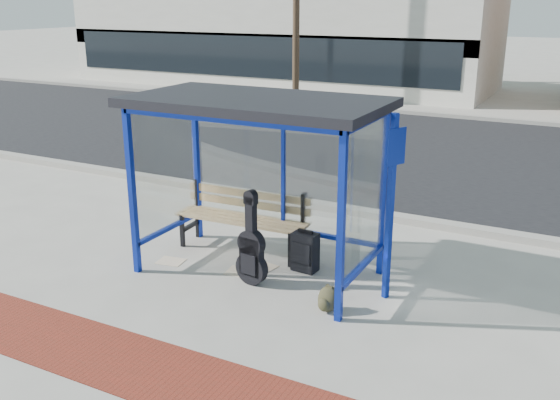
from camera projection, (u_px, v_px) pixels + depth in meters
The scene contains 16 objects.
ground at pixel (258, 272), 8.64m from camera, with size 120.00×120.00×0.00m, color #B2ADA0.
brick_paver_strip at pixel (135, 365), 6.45m from camera, with size 60.00×1.00×0.01m, color maroon.
curb_near at pixel (338, 208), 11.07m from camera, with size 60.00×0.25×0.12m, color gray.
street_asphalt at pixel (417, 152), 15.39m from camera, with size 60.00×10.00×0.00m, color black.
curb_far at pixel (462, 116), 19.68m from camera, with size 60.00×0.25×0.12m, color gray.
far_sidewalk at pixel (473, 109), 21.30m from camera, with size 60.00×4.00×0.01m, color #B2ADA0.
bus_shelter at pixel (259, 124), 8.06m from camera, with size 3.30×1.80×2.42m.
storefront_white at pixel (280, 37), 27.15m from camera, with size 18.00×6.04×4.00m.
bench at pixel (243, 215), 9.26m from camera, with size 2.05×0.58×0.96m.
guitar_bag at pixel (252, 252), 8.16m from camera, with size 0.46×0.18×1.22m.
suitcase at pixel (305, 252), 8.60m from camera, with size 0.37×0.26×0.61m.
backpack at pixel (328, 300), 7.52m from camera, with size 0.30×0.28×0.32m.
sign_post at pixel (391, 198), 7.51m from camera, with size 0.16×0.28×2.36m.
newspaper_a at pixel (171, 261), 8.98m from camera, with size 0.37×0.30×0.01m, color white.
newspaper_b at pixel (237, 271), 8.67m from camera, with size 0.34×0.27×0.01m, color white.
newspaper_c at pixel (264, 268), 8.77m from camera, with size 0.36×0.28×0.01m, color white.
Camera 1 is at (3.92, -6.88, 3.62)m, focal length 40.00 mm.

